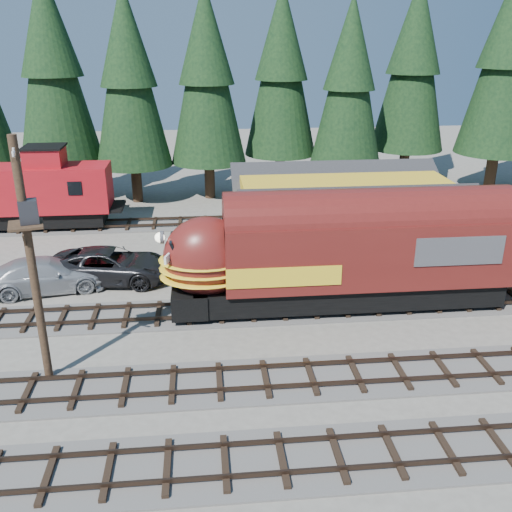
{
  "coord_description": "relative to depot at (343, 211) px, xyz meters",
  "views": [
    {
      "loc": [
        -8.24,
        -20.75,
        12.72
      ],
      "look_at": [
        -5.78,
        4.0,
        2.91
      ],
      "focal_mm": 40.0,
      "sensor_mm": 36.0,
      "label": 1
    }
  ],
  "objects": [
    {
      "name": "pickup_truck_b",
      "position": [
        -16.47,
        -2.99,
        -2.07
      ],
      "size": [
        6.51,
        3.61,
        1.78
      ],
      "primitive_type": "imported",
      "rotation": [
        0.0,
        0.0,
        1.76
      ],
      "color": "#9DA0A4",
      "rests_on": "ground"
    },
    {
      "name": "track_spur",
      "position": [
        -10.0,
        7.5,
        -2.9
      ],
      "size": [
        32.0,
        3.2,
        0.33
      ],
      "color": "#4C4947",
      "rests_on": "ground"
    },
    {
      "name": "conifer_backdrop",
      "position": [
        4.97,
        13.86,
        6.81
      ],
      "size": [
        80.56,
        23.71,
        16.06
      ],
      "color": "black",
      "rests_on": "ground"
    },
    {
      "name": "utility_pole",
      "position": [
        -14.43,
        -11.4,
        2.48
      ],
      "size": [
        1.42,
        2.29,
        9.54
      ],
      "rotation": [
        0.0,
        0.0,
        0.26
      ],
      "color": "black",
      "rests_on": "ground"
    },
    {
      "name": "pickup_truck_a",
      "position": [
        -13.3,
        -2.06,
        -2.04
      ],
      "size": [
        6.94,
        3.81,
        1.84
      ],
      "primitive_type": "imported",
      "rotation": [
        0.0,
        0.0,
        1.45
      ],
      "color": "black",
      "rests_on": "ground"
    },
    {
      "name": "locomotive",
      "position": [
        -2.22,
        -6.5,
        -0.32
      ],
      "size": [
        16.75,
        3.33,
        4.55
      ],
      "color": "black",
      "rests_on": "ground"
    },
    {
      "name": "depot",
      "position": [
        0.0,
        0.0,
        0.0
      ],
      "size": [
        12.8,
        7.0,
        5.3
      ],
      "color": "gold",
      "rests_on": "ground"
    },
    {
      "name": "caboose",
      "position": [
        -19.44,
        7.5,
        -0.35
      ],
      "size": [
        10.15,
        2.94,
        5.28
      ],
      "color": "black",
      "rests_on": "ground"
    },
    {
      "name": "ground",
      "position": [
        0.0,
        -10.5,
        -2.96
      ],
      "size": [
        120.0,
        120.0,
        0.0
      ],
      "primitive_type": "plane",
      "color": "#6B665B",
      "rests_on": "ground"
    }
  ]
}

